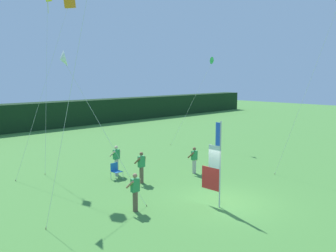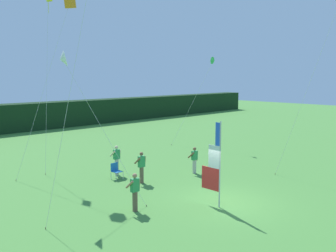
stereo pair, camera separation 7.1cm
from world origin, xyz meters
The scene contains 11 objects.
ground_plane centered at (0.00, 0.00, 0.00)m, with size 120.00×120.00×0.00m, color #478438.
banner_flag centered at (-0.63, 0.00, 1.82)m, with size 0.06×1.03×3.80m.
person_near_banner centered at (-0.61, 7.13, 0.92)m, with size 0.55×0.48×1.72m.
person_mid_field centered at (-0.63, 4.90, 0.90)m, with size 0.55×0.48×1.69m.
person_far_left centered at (-3.53, 1.93, 0.88)m, with size 0.55×0.48×1.64m.
person_far_right centered at (2.87, 4.22, 0.83)m, with size 0.55×0.48×1.56m.
folding_chair centered at (-1.14, 6.50, 0.51)m, with size 0.51×0.51×0.89m.
kite_green_delta_0 centered at (10.78, 9.26, 6.86)m, with size 2.86×2.50×7.23m.
kite_white_delta_2 centered at (-4.78, 5.26, 6.40)m, with size 2.35×3.69×6.81m.
kite_orange_box_4 centered at (-2.08, 9.21, 9.71)m, with size 3.59×1.11×10.14m.
kite_yellow_diamond_5 centered at (-2.03, 11.92, 9.41)m, with size 1.91×2.36×10.85m.
Camera 1 is at (-13.06, -9.64, 5.68)m, focal length 39.26 mm.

